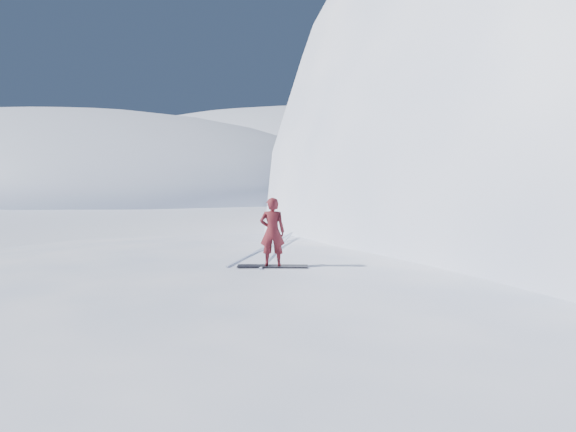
# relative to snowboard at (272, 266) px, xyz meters

# --- Properties ---
(ground) EXTENTS (400.00, 400.00, 0.00)m
(ground) POSITION_rel_snowboard_xyz_m (-0.59, -2.48, -2.41)
(ground) COLOR white
(ground) RESTS_ON ground
(near_ridge) EXTENTS (36.00, 28.00, 4.80)m
(near_ridge) POSITION_rel_snowboard_xyz_m (0.41, 0.52, -2.41)
(near_ridge) COLOR white
(near_ridge) RESTS_ON ground
(far_ridge_a) EXTENTS (120.00, 70.00, 28.00)m
(far_ridge_a) POSITION_rel_snowboard_xyz_m (-70.59, 57.52, -2.41)
(far_ridge_a) COLOR white
(far_ridge_a) RESTS_ON ground
(far_ridge_c) EXTENTS (140.00, 90.00, 36.00)m
(far_ridge_c) POSITION_rel_snowboard_xyz_m (-40.59, 107.52, -2.41)
(far_ridge_c) COLOR white
(far_ridge_c) RESTS_ON ground
(wind_bumps) EXTENTS (16.00, 14.40, 1.00)m
(wind_bumps) POSITION_rel_snowboard_xyz_m (-1.15, -0.36, -2.41)
(wind_bumps) COLOR white
(wind_bumps) RESTS_ON ground
(snowboard) EXTENTS (1.66, 0.83, 0.03)m
(snowboard) POSITION_rel_snowboard_xyz_m (0.00, 0.00, 0.00)
(snowboard) COLOR black
(snowboard) RESTS_ON near_ridge
(snowboarder) EXTENTS (0.68, 0.55, 1.60)m
(snowboarder) POSITION_rel_snowboard_xyz_m (0.00, 0.00, 0.81)
(snowboarder) COLOR maroon
(snowboarder) RESTS_ON snowboard
(board_tracks) EXTENTS (1.54, 5.97, 0.04)m
(board_tracks) POSITION_rel_snowboard_xyz_m (-1.11, 2.56, 0.01)
(board_tracks) COLOR silver
(board_tracks) RESTS_ON ground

